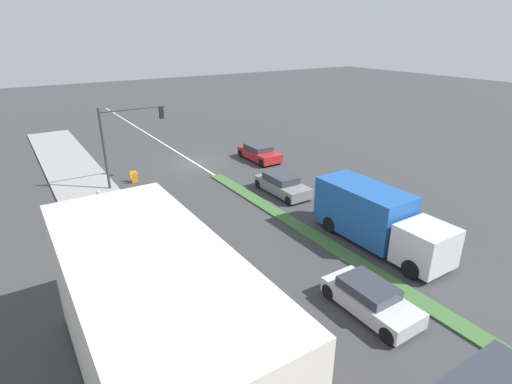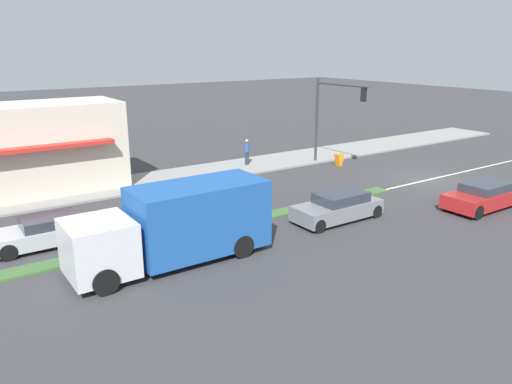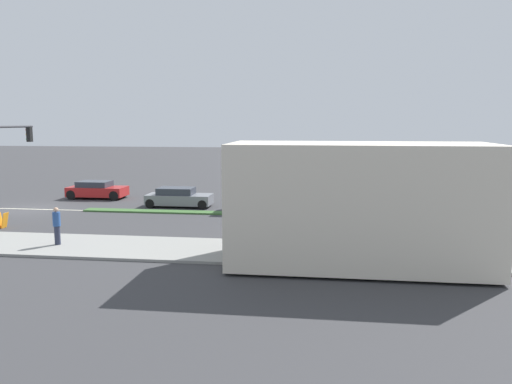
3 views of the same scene
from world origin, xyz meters
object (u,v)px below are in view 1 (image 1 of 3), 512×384
object	(u,v)px
warning_aframe_sign	(134,177)
traffic_signal_main	(124,132)
hatchback_red	(259,153)
delivery_truck	(376,217)
sedan_silver	(370,299)
pedestrian	(100,204)
suv_grey	(282,185)

from	to	relation	value
warning_aframe_sign	traffic_signal_main	bearing A→B (deg)	43.70
warning_aframe_sign	hatchback_red	xyz separation A→B (m)	(-10.66, 0.39, 0.21)
delivery_truck	hatchback_red	distance (m)	15.52
delivery_truck	sedan_silver	world-z (taller)	delivery_truck
traffic_signal_main	pedestrian	distance (m)	6.26
pedestrian	suv_grey	world-z (taller)	pedestrian
traffic_signal_main	sedan_silver	xyz separation A→B (m)	(-3.92, 18.93, -3.30)
traffic_signal_main	delivery_truck	size ratio (longest dim) A/B	0.75
suv_grey	hatchback_red	bearing A→B (deg)	-111.48
delivery_truck	hatchback_red	size ratio (longest dim) A/B	1.77
traffic_signal_main	suv_grey	size ratio (longest dim) A/B	1.29
hatchback_red	traffic_signal_main	bearing A→B (deg)	0.29
traffic_signal_main	sedan_silver	distance (m)	19.62
hatchback_red	sedan_silver	size ratio (longest dim) A/B	1.08
traffic_signal_main	hatchback_red	distance (m)	11.59
suv_grey	delivery_truck	bearing A→B (deg)	90.00
pedestrian	warning_aframe_sign	distance (m)	6.22
traffic_signal_main	warning_aframe_sign	size ratio (longest dim) A/B	6.69
traffic_signal_main	hatchback_red	bearing A→B (deg)	-179.71
traffic_signal_main	hatchback_red	size ratio (longest dim) A/B	1.32
pedestrian	suv_grey	xyz separation A→B (m)	(-11.34, 2.39, -0.40)
traffic_signal_main	suv_grey	xyz separation A→B (m)	(-8.32, 7.06, -3.27)
suv_grey	sedan_silver	distance (m)	12.66
traffic_signal_main	suv_grey	bearing A→B (deg)	139.70
warning_aframe_sign	suv_grey	xyz separation A→B (m)	(-7.86, 7.50, 0.20)
traffic_signal_main	suv_grey	distance (m)	11.40
hatchback_red	sedan_silver	bearing A→B (deg)	69.24
suv_grey	hatchback_red	world-z (taller)	suv_grey
pedestrian	delivery_truck	world-z (taller)	delivery_truck
pedestrian	warning_aframe_sign	bearing A→B (deg)	-124.26
traffic_signal_main	delivery_truck	world-z (taller)	traffic_signal_main
delivery_truck	suv_grey	world-z (taller)	delivery_truck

